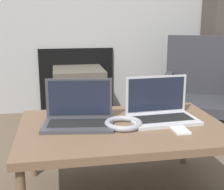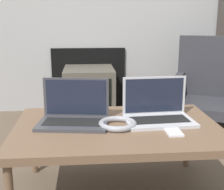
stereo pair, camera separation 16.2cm
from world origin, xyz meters
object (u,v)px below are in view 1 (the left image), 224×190
(headphones, at_px, (124,124))
(armchair, at_px, (200,84))
(laptop_right, at_px, (161,110))
(phone, at_px, (179,130))
(laptop_left, at_px, (79,115))
(tv, at_px, (79,94))

(headphones, relative_size, armchair, 0.24)
(laptop_right, distance_m, phone, 0.19)
(laptop_left, relative_size, laptop_right, 1.04)
(headphones, xyz_separation_m, armchair, (0.91, 1.07, -0.06))
(laptop_right, height_order, tv, laptop_right)
(laptop_left, relative_size, armchair, 0.47)
(phone, bearing_deg, headphones, 157.29)
(phone, relative_size, armchair, 0.17)
(headphones, height_order, phone, headphones)
(laptop_right, bearing_deg, headphones, -163.01)
(laptop_left, xyz_separation_m, laptop_right, (0.43, 0.00, 0.00))
(phone, distance_m, tv, 1.51)
(laptop_left, distance_m, phone, 0.50)
(laptop_right, xyz_separation_m, headphones, (-0.21, -0.08, -0.03))
(laptop_right, height_order, armchair, armchair)
(tv, bearing_deg, headphones, -84.74)
(laptop_right, height_order, headphones, laptop_right)
(laptop_left, bearing_deg, tv, 94.00)
(phone, bearing_deg, tv, 104.33)
(armchair, bearing_deg, laptop_left, -114.43)
(laptop_right, xyz_separation_m, tv, (-0.34, 1.27, -0.20))
(tv, bearing_deg, laptop_left, -94.14)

